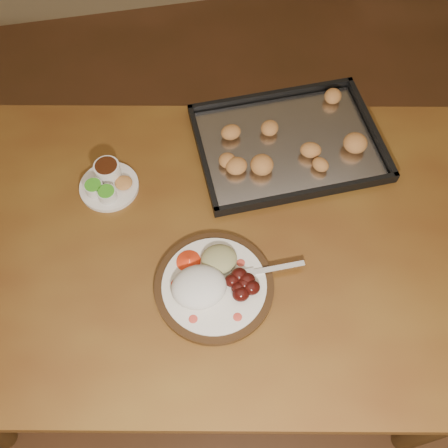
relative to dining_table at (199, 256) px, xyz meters
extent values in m
plane|color=brown|center=(0.05, -0.06, -0.65)|extent=(4.00, 4.00, 0.00)
cube|color=brown|center=(0.00, 0.00, 0.08)|extent=(1.65, 1.18, 0.04)
cylinder|color=#432D14|center=(0.59, -0.51, -0.30)|extent=(0.07, 0.07, 0.71)
cylinder|color=#432D14|center=(-0.59, 0.51, -0.30)|extent=(0.07, 0.07, 0.71)
cylinder|color=#432D14|center=(0.74, 0.24, -0.30)|extent=(0.07, 0.07, 0.71)
cylinder|color=#301D0D|center=(0.02, -0.14, 0.11)|extent=(0.28, 0.28, 0.02)
cylinder|color=white|center=(0.02, -0.14, 0.11)|extent=(0.25, 0.25, 0.01)
ellipsoid|color=#D34032|center=(-0.04, -0.21, 0.12)|extent=(0.02, 0.02, 0.00)
ellipsoid|color=#D34032|center=(0.06, -0.23, 0.12)|extent=(0.02, 0.02, 0.00)
ellipsoid|color=#D34032|center=(0.09, -0.09, 0.12)|extent=(0.02, 0.02, 0.00)
ellipsoid|color=#D34032|center=(-0.07, -0.12, 0.12)|extent=(0.02, 0.02, 0.00)
ellipsoid|color=white|center=(-0.02, -0.14, 0.13)|extent=(0.13, 0.11, 0.06)
ellipsoid|color=#480F0A|center=(0.07, -0.16, 0.13)|extent=(0.04, 0.03, 0.03)
ellipsoid|color=#480F0A|center=(0.09, -0.15, 0.13)|extent=(0.04, 0.03, 0.03)
ellipsoid|color=#480F0A|center=(0.08, -0.13, 0.13)|extent=(0.04, 0.03, 0.03)
ellipsoid|color=#480F0A|center=(0.10, -0.17, 0.13)|extent=(0.04, 0.03, 0.03)
ellipsoid|color=#480F0A|center=(0.06, -0.14, 0.13)|extent=(0.04, 0.03, 0.03)
ellipsoid|color=#480F0A|center=(0.09, -0.15, 0.13)|extent=(0.04, 0.03, 0.03)
ellipsoid|color=#480F0A|center=(0.07, -0.18, 0.13)|extent=(0.04, 0.03, 0.03)
ellipsoid|color=tan|center=(0.04, -0.08, 0.13)|extent=(0.09, 0.08, 0.04)
cone|color=#F43816|center=(-0.03, -0.07, 0.13)|extent=(0.09, 0.09, 0.03)
cube|color=white|center=(0.17, -0.13, 0.12)|extent=(0.14, 0.01, 0.00)
cube|color=white|center=(0.10, -0.13, 0.12)|extent=(0.04, 0.02, 0.00)
cylinder|color=white|center=(0.08, -0.14, 0.12)|extent=(0.03, 0.00, 0.00)
cylinder|color=white|center=(0.08, -0.13, 0.12)|extent=(0.03, 0.00, 0.00)
cylinder|color=white|center=(0.07, -0.12, 0.12)|extent=(0.03, 0.00, 0.00)
cylinder|color=white|center=(0.07, -0.12, 0.12)|extent=(0.03, 0.00, 0.00)
cylinder|color=white|center=(-0.20, 0.20, 0.10)|extent=(0.16, 0.16, 0.01)
cylinder|color=silver|center=(-0.24, 0.19, 0.12)|extent=(0.05, 0.05, 0.03)
cylinder|color=green|center=(-0.24, 0.19, 0.14)|extent=(0.04, 0.04, 0.00)
cylinder|color=silver|center=(-0.21, 0.16, 0.12)|extent=(0.05, 0.05, 0.03)
cylinder|color=green|center=(-0.21, 0.16, 0.14)|extent=(0.04, 0.04, 0.00)
cylinder|color=white|center=(-0.20, 0.24, 0.13)|extent=(0.07, 0.07, 0.04)
cylinder|color=#37170A|center=(-0.20, 0.24, 0.15)|extent=(0.06, 0.06, 0.00)
ellipsoid|color=#D3844A|center=(-0.16, 0.20, 0.12)|extent=(0.05, 0.05, 0.02)
cube|color=black|center=(0.30, 0.25, 0.10)|extent=(0.51, 0.38, 0.01)
cube|color=black|center=(0.29, 0.42, 0.12)|extent=(0.50, 0.03, 0.02)
cube|color=black|center=(0.31, 0.07, 0.12)|extent=(0.50, 0.03, 0.02)
cube|color=black|center=(0.54, 0.25, 0.12)|extent=(0.02, 0.37, 0.02)
cube|color=black|center=(0.06, 0.24, 0.12)|extent=(0.02, 0.37, 0.02)
cube|color=silver|center=(0.30, 0.25, 0.11)|extent=(0.48, 0.35, 0.00)
ellipsoid|color=#B3843E|center=(0.36, 0.25, 0.13)|extent=(0.06, 0.05, 0.04)
ellipsoid|color=#B3843E|center=(0.40, 0.30, 0.13)|extent=(0.08, 0.08, 0.04)
ellipsoid|color=#B3843E|center=(0.31, 0.36, 0.13)|extent=(0.06, 0.06, 0.04)
ellipsoid|color=#B3843E|center=(0.22, 0.30, 0.13)|extent=(0.07, 0.07, 0.04)
ellipsoid|color=#B3843E|center=(0.20, 0.28, 0.13)|extent=(0.07, 0.07, 0.04)
ellipsoid|color=#B3843E|center=(0.24, 0.23, 0.13)|extent=(0.07, 0.07, 0.04)
ellipsoid|color=#B3843E|center=(0.24, 0.18, 0.13)|extent=(0.07, 0.07, 0.04)
ellipsoid|color=#B3843E|center=(0.32, 0.14, 0.13)|extent=(0.06, 0.06, 0.04)
ellipsoid|color=#B3843E|center=(0.42, 0.21, 0.13)|extent=(0.08, 0.08, 0.04)
camera|label=1|loc=(-0.05, -0.59, 1.21)|focal=40.00mm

